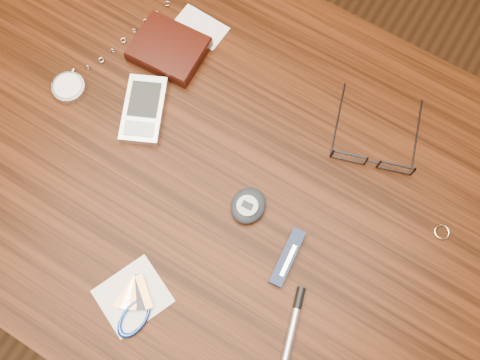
{
  "coord_description": "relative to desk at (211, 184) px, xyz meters",
  "views": [
    {
      "loc": [
        0.18,
        -0.2,
        1.51
      ],
      "look_at": [
        0.06,
        0.0,
        0.76
      ],
      "focal_mm": 40.0,
      "sensor_mm": 36.0,
      "label": 1
    }
  ],
  "objects": [
    {
      "name": "ground",
      "position": [
        0.0,
        0.0,
        -0.65
      ],
      "size": [
        3.8,
        3.8,
        0.0
      ],
      "primitive_type": "plane",
      "color": "#472814",
      "rests_on": "ground"
    },
    {
      "name": "desk",
      "position": [
        0.0,
        0.0,
        0.0
      ],
      "size": [
        1.0,
        0.7,
        0.75
      ],
      "color": "#341508",
      "rests_on": "ground"
    },
    {
      "name": "wallet_and_card",
      "position": [
        -0.16,
        0.13,
        0.11
      ],
      "size": [
        0.12,
        0.14,
        0.02
      ],
      "color": "black",
      "rests_on": "desk"
    },
    {
      "name": "eyeglasses",
      "position": [
        0.21,
        0.13,
        0.11
      ],
      "size": [
        0.16,
        0.16,
        0.03
      ],
      "color": "black",
      "rests_on": "desk"
    },
    {
      "name": "gold_ring",
      "position": [
        0.35,
        0.09,
        0.1
      ],
      "size": [
        0.03,
        0.03,
        0.0
      ],
      "primitive_type": "torus",
      "rotation": [
        0.0,
        0.0,
        -0.12
      ],
      "color": "tan",
      "rests_on": "desk"
    },
    {
      "name": "pocket_watch",
      "position": [
        -0.25,
        0.0,
        0.11
      ],
      "size": [
        0.08,
        0.33,
        0.02
      ],
      "color": "silver",
      "rests_on": "desk"
    },
    {
      "name": "pda_phone",
      "position": [
        -0.13,
        0.02,
        0.11
      ],
      "size": [
        0.1,
        0.13,
        0.02
      ],
      "color": "silver",
      "rests_on": "desk"
    },
    {
      "name": "pedometer",
      "position": [
        0.09,
        -0.03,
        0.11
      ],
      "size": [
        0.05,
        0.06,
        0.02
      ],
      "color": "black",
      "rests_on": "desk"
    },
    {
      "name": "notepad_keys",
      "position": [
        0.02,
        -0.23,
        0.11
      ],
      "size": [
        0.11,
        0.11,
        0.01
      ],
      "color": "white",
      "rests_on": "desk"
    },
    {
      "name": "pocket_knife",
      "position": [
        0.17,
        -0.06,
        0.11
      ],
      "size": [
        0.03,
        0.09,
        0.01
      ],
      "color": "#0F173A",
      "rests_on": "desk"
    },
    {
      "name": "silver_pen",
      "position": [
        0.23,
        -0.14,
        0.11
      ],
      "size": [
        0.05,
        0.14,
        0.01
      ],
      "color": "silver",
      "rests_on": "desk"
    }
  ]
}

